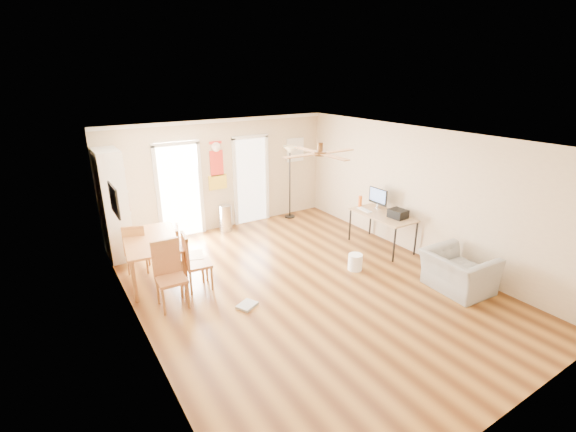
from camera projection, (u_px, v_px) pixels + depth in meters
floor at (306, 286)px, 7.08m from camera, size 7.00×7.00×0.00m
ceiling at (309, 139)px, 6.20m from camera, size 5.50×7.00×0.00m
wall_back at (222, 175)px, 9.42m from camera, size 5.50×0.04×2.60m
wall_front at (515, 322)px, 3.87m from camera, size 5.50×0.04×2.60m
wall_left at (137, 256)px, 5.25m from camera, size 0.04×7.00×2.60m
wall_right at (419, 193)px, 8.03m from camera, size 0.04×7.00×2.60m
crown_molding at (309, 142)px, 6.22m from camera, size 5.50×7.00×0.08m
kitchen_doorway at (180, 192)px, 8.96m from camera, size 0.90×0.10×2.10m
bathroom_doorway at (251, 181)px, 9.87m from camera, size 0.80×0.10×2.10m
wall_decal at (217, 165)px, 9.25m from camera, size 0.46×0.03×1.10m
ac_grille at (295, 150)px, 10.30m from camera, size 0.50×0.04×0.60m
framed_poster at (114, 200)px, 6.24m from camera, size 0.04×0.66×0.48m
ceiling_fan at (320, 153)px, 6.02m from camera, size 1.24×1.24×0.20m
bookshelf at (113, 204)px, 7.96m from camera, size 0.56×1.04×2.21m
dining_table at (154, 258)px, 7.26m from camera, size 1.13×1.67×0.78m
dining_chair_right_a at (191, 253)px, 7.16m from camera, size 0.54×0.54×1.04m
dining_chair_right_b at (198, 261)px, 6.88m from camera, size 0.48×0.48×1.03m
dining_chair_near at (171, 276)px, 6.32m from camera, size 0.46×0.46×1.08m
dining_chair_far at (137, 247)px, 7.51m from camera, size 0.50×0.50×0.96m
trash_can at (226, 218)px, 9.46m from camera, size 0.32×0.32×0.65m
torchiere_lamp at (290, 183)px, 10.19m from camera, size 0.43×0.43×1.86m
computer_desk at (381, 231)px, 8.57m from camera, size 0.70×1.41×0.75m
imac at (378, 199)px, 8.66m from camera, size 0.10×0.52×0.48m
keyboard at (364, 210)px, 8.69m from camera, size 0.18×0.41×0.01m
printer at (398, 214)px, 8.21m from camera, size 0.32×0.36×0.18m
orange_bottle at (360, 201)px, 8.90m from camera, size 0.10×0.10×0.24m
wastebasket_a at (355, 262)px, 7.64m from camera, size 0.34×0.34×0.31m
floor_cloth at (247, 305)px, 6.47m from camera, size 0.38×0.35×0.04m
armchair at (458, 272)px, 6.88m from camera, size 0.98×1.11×0.69m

